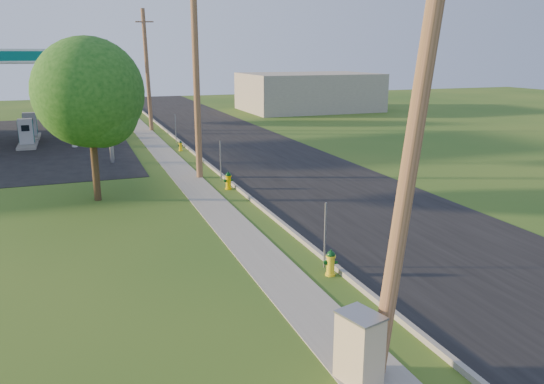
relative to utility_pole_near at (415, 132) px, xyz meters
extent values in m
plane|color=#254E18|center=(0.60, 1.00, -4.80)|extent=(140.00, 140.00, 0.00)
cube|color=black|center=(5.10, 11.00, -4.79)|extent=(8.00, 120.00, 0.02)
cube|color=gray|center=(1.10, 11.00, -4.73)|extent=(0.15, 120.00, 0.15)
cube|color=gray|center=(-0.65, 11.00, -4.79)|extent=(1.50, 120.00, 0.03)
cylinder|color=brown|center=(0.00, 0.00, -0.05)|extent=(1.31, 0.32, 9.48)
cylinder|color=brown|center=(0.00, 18.00, 0.10)|extent=(0.32, 0.32, 9.80)
cylinder|color=brown|center=(0.00, 36.00, -0.05)|extent=(0.49, 0.32, 9.50)
cube|color=brown|center=(0.00, 36.00, 3.70)|extent=(1.40, 0.10, 0.12)
cube|color=gray|center=(0.85, 5.20, -3.80)|extent=(0.05, 0.04, 2.00)
cube|color=gray|center=(0.85, 17.00, -3.80)|extent=(0.05, 0.04, 2.00)
cube|color=gray|center=(0.85, 29.20, -3.80)|extent=(0.05, 0.04, 2.00)
cylinder|color=silver|center=(-5.90, 29.70, -2.05)|extent=(0.36, 0.36, 5.50)
cylinder|color=silver|center=(-5.90, 36.30, -2.05)|extent=(0.36, 0.36, 5.50)
cube|color=gray|center=(-8.90, 31.00, -4.71)|extent=(1.20, 3.20, 0.18)
cube|color=#9EA0A3|center=(-8.90, 31.00, -3.75)|extent=(0.90, 0.50, 1.70)
cube|color=#026460|center=(-8.90, 31.00, -3.75)|extent=(0.94, 0.40, 1.50)
cube|color=black|center=(-8.90, 30.73, -3.50)|extent=(0.50, 0.02, 0.40)
cube|color=gray|center=(-8.90, 35.00, -4.71)|extent=(1.20, 3.20, 0.18)
cube|color=#9EA0A3|center=(-8.90, 35.00, -3.75)|extent=(0.90, 0.50, 1.70)
cube|color=#026460|center=(-8.90, 35.00, -3.75)|extent=(0.94, 0.40, 1.50)
cube|color=black|center=(-8.90, 34.73, -3.50)|extent=(0.50, 0.02, 0.40)
cylinder|color=gray|center=(-3.90, 23.50, -2.30)|extent=(0.24, 0.24, 5.00)
cube|color=silver|center=(-3.90, 23.50, 1.00)|extent=(0.30, 2.00, 2.00)
cube|color=#026460|center=(-3.90, 23.50, 1.80)|extent=(0.34, 2.04, 0.50)
cube|color=gray|center=(18.60, 46.00, -2.80)|extent=(14.00, 10.00, 4.00)
cylinder|color=#3E2B17|center=(-5.09, 15.32, -3.04)|extent=(0.30, 0.30, 3.53)
sphere|color=#194B14|center=(-5.09, 15.32, -0.21)|extent=(4.52, 4.52, 4.52)
sphere|color=#194B14|center=(-4.69, 15.02, -0.92)|extent=(3.11, 3.11, 3.11)
cylinder|color=#3E2B17|center=(-5.47, 43.08, -3.02)|extent=(0.30, 0.30, 3.57)
sphere|color=#194B14|center=(-5.47, 43.08, -0.16)|extent=(4.57, 4.57, 4.57)
sphere|color=#194B14|center=(-5.07, 42.78, -0.87)|extent=(3.14, 3.14, 3.14)
cylinder|color=yellow|center=(0.76, 4.62, -4.77)|extent=(0.29, 0.29, 0.06)
cylinder|color=yellow|center=(0.76, 4.62, -4.49)|extent=(0.23, 0.23, 0.62)
cylinder|color=yellow|center=(0.76, 4.62, -4.22)|extent=(0.29, 0.29, 0.04)
sphere|color=#0A3A13|center=(0.76, 4.62, -4.18)|extent=(0.24, 0.24, 0.24)
cylinder|color=#0A3A13|center=(0.76, 4.62, -4.06)|extent=(0.05, 0.05, 0.06)
cylinder|color=#0A3A13|center=(0.71, 4.48, -4.41)|extent=(0.15, 0.16, 0.11)
cylinder|color=#0A3A13|center=(0.62, 4.67, -4.41)|extent=(0.13, 0.12, 0.09)
cylinder|color=#0A3A13|center=(0.90, 4.57, -4.41)|extent=(0.13, 0.12, 0.09)
cylinder|color=#E6BA03|center=(0.73, 15.19, -4.77)|extent=(0.31, 0.31, 0.07)
cylinder|color=#E6BA03|center=(0.73, 15.19, -4.47)|extent=(0.24, 0.24, 0.67)
cylinder|color=#E6BA03|center=(0.73, 15.19, -4.18)|extent=(0.31, 0.31, 0.04)
sphere|color=#05350E|center=(0.73, 15.19, -4.14)|extent=(0.26, 0.26, 0.26)
cylinder|color=#05350E|center=(0.73, 15.19, -4.00)|extent=(0.06, 0.06, 0.07)
cylinder|color=#05350E|center=(0.73, 15.03, -4.38)|extent=(0.12, 0.14, 0.12)
cylinder|color=#05350E|center=(0.57, 15.19, -4.38)|extent=(0.11, 0.10, 0.10)
cylinder|color=#05350E|center=(0.88, 15.19, -4.38)|extent=(0.11, 0.10, 0.10)
cylinder|color=yellow|center=(0.53, 25.89, -4.78)|extent=(0.25, 0.25, 0.05)
cylinder|color=yellow|center=(0.53, 25.89, -4.53)|extent=(0.20, 0.20, 0.54)
cylinder|color=yellow|center=(0.53, 25.89, -4.30)|extent=(0.25, 0.25, 0.04)
sphere|color=#0D351F|center=(0.53, 25.89, -4.26)|extent=(0.21, 0.21, 0.21)
cylinder|color=#0D351F|center=(0.53, 25.89, -4.15)|extent=(0.05, 0.05, 0.05)
cylinder|color=#0D351F|center=(0.51, 25.76, -4.46)|extent=(0.12, 0.12, 0.10)
cylinder|color=#0D351F|center=(0.41, 25.91, -4.46)|extent=(0.10, 0.10, 0.08)
cylinder|color=#0D351F|center=(0.65, 25.86, -4.46)|extent=(0.10, 0.10, 0.08)
cube|color=#BDAC8A|center=(-1.00, -0.13, -4.11)|extent=(0.79, 0.93, 1.39)
cube|color=gray|center=(-1.00, -0.13, -3.39)|extent=(0.84, 0.98, 0.04)
camera|label=1|loc=(-5.70, -7.99, 1.37)|focal=35.00mm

